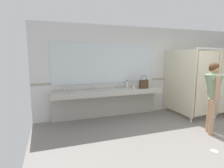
# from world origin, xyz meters

# --- Properties ---
(ground_plane) EXTENTS (7.09, 5.55, 0.10)m
(ground_plane) POSITION_xyz_m (0.00, 0.00, -0.05)
(ground_plane) COLOR gray
(wall_back) EXTENTS (7.09, 0.12, 2.67)m
(wall_back) POSITION_xyz_m (0.00, 2.53, 1.34)
(wall_back) COLOR silver
(wall_back) RESTS_ON ground_plane
(wall_back_tile_band) EXTENTS (7.09, 0.01, 0.06)m
(wall_back_tile_band) POSITION_xyz_m (0.00, 2.47, 1.05)
(wall_back_tile_band) COLOR #9E937F
(wall_back_tile_band) RESTS_ON wall_back
(vanity_counter) EXTENTS (3.19, 0.53, 0.97)m
(vanity_counter) POSITION_xyz_m (-1.48, 2.27, 0.62)
(vanity_counter) COLOR #B2ADA3
(vanity_counter) RESTS_ON ground_plane
(mirror_panel) EXTENTS (3.09, 0.02, 1.16)m
(mirror_panel) POSITION_xyz_m (-1.48, 2.46, 1.58)
(mirror_panel) COLOR silver
(mirror_panel) RESTS_ON wall_back
(bathroom_stalls) EXTENTS (1.77, 1.36, 2.01)m
(bathroom_stalls) POSITION_xyz_m (1.40, 1.61, 1.05)
(bathroom_stalls) COLOR beige
(bathroom_stalls) RESTS_ON ground_plane
(person_standing) EXTENTS (0.54, 0.54, 1.65)m
(person_standing) POSITION_xyz_m (0.43, 0.46, 1.04)
(person_standing) COLOR tan
(person_standing) RESTS_ON ground_plane
(handbag) EXTENTS (0.26, 0.11, 0.39)m
(handbag) POSITION_xyz_m (-0.45, 2.06, 0.99)
(handbag) COLOR #3F2D1E
(handbag) RESTS_ON vanity_counter
(soap_dispenser) EXTENTS (0.07, 0.07, 0.22)m
(soap_dispenser) POSITION_xyz_m (-0.85, 2.35, 0.95)
(soap_dispenser) COLOR white
(soap_dispenser) RESTS_ON vanity_counter
(paper_cup) EXTENTS (0.07, 0.07, 0.09)m
(paper_cup) POSITION_xyz_m (-0.77, 2.07, 0.90)
(paper_cup) COLOR beige
(paper_cup) RESTS_ON vanity_counter
(floor_drain_cover) EXTENTS (0.14, 0.14, 0.01)m
(floor_drain_cover) POSITION_xyz_m (-0.15, -0.20, 0.00)
(floor_drain_cover) COLOR #B7BABF
(floor_drain_cover) RESTS_ON ground_plane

